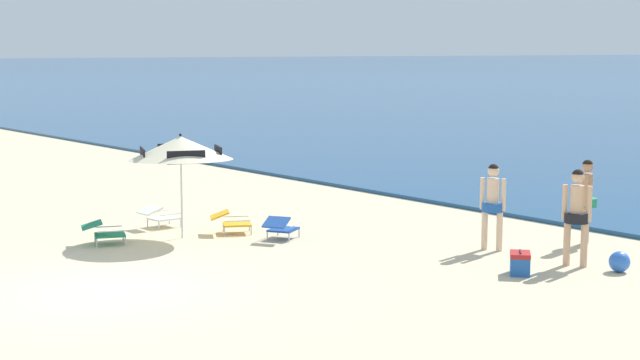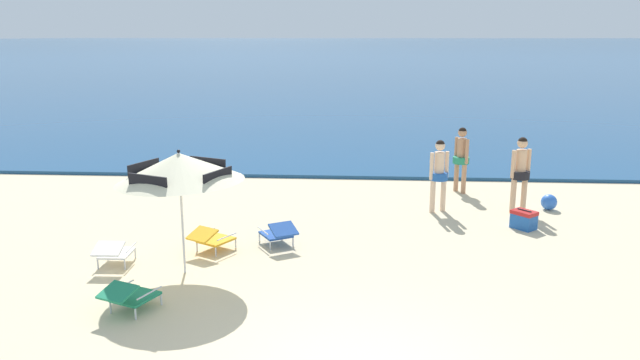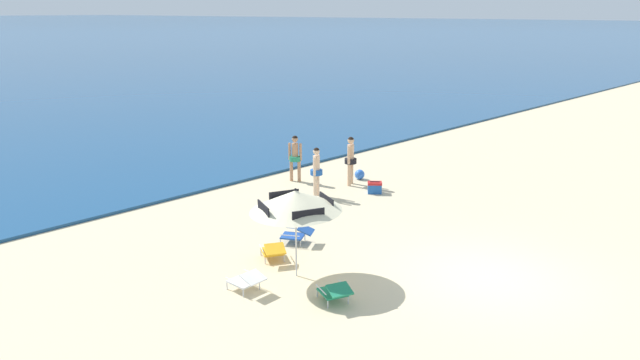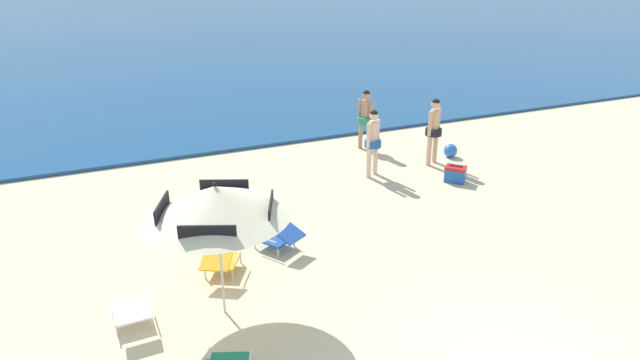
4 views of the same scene
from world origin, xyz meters
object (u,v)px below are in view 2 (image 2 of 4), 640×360
beach_umbrella_striped_main (179,167)px  person_standing_near_shore (461,155)px  lounge_chair_beside_umbrella (130,295)px  lounge_chair_spare_folded (114,252)px  lounge_chair_facing_sea (211,238)px  beach_ball (549,202)px  person_wading_in (439,171)px  lounge_chair_under_umbrella (279,233)px  cooler_box (524,220)px  person_standing_beside (521,169)px

beach_umbrella_striped_main → person_standing_near_shore: 8.39m
lounge_chair_beside_umbrella → person_standing_near_shore: person_standing_near_shore is taller
beach_umbrella_striped_main → lounge_chair_spare_folded: beach_umbrella_striped_main is taller
lounge_chair_facing_sea → beach_ball: bearing=24.8°
lounge_chair_spare_folded → person_standing_near_shore: bearing=39.5°
lounge_chair_facing_sea → person_standing_near_shore: 7.46m
lounge_chair_facing_sea → person_wading_in: (4.70, 3.07, 0.72)m
lounge_chair_under_umbrella → cooler_box: size_ratio=1.69×
beach_umbrella_striped_main → cooler_box: size_ratio=4.81×
beach_umbrella_striped_main → person_standing_near_shore: (5.73, 6.06, -0.90)m
lounge_chair_beside_umbrella → lounge_chair_under_umbrella: bearing=59.4°
lounge_chair_facing_sea → lounge_chair_spare_folded: 1.81m
cooler_box → lounge_chair_beside_umbrella: bearing=-146.8°
beach_ball → lounge_chair_facing_sea: bearing=-155.2°
person_standing_near_shore → lounge_chair_under_umbrella: bearing=-133.1°
lounge_chair_facing_sea → lounge_chair_spare_folded: (-1.58, -0.87, 0.00)m
lounge_chair_beside_umbrella → person_standing_beside: person_standing_beside is taller
lounge_chair_facing_sea → lounge_chair_beside_umbrella: bearing=-102.4°
cooler_box → beach_ball: cooler_box is taller
lounge_chair_facing_sea → person_wading_in: person_wading_in is taller
beach_umbrella_striped_main → lounge_chair_under_umbrella: beach_umbrella_striped_main is taller
lounge_chair_spare_folded → lounge_chair_facing_sea: bearing=28.9°
lounge_chair_under_umbrella → person_standing_beside: person_standing_beside is taller
lounge_chair_facing_sea → person_wading_in: 5.66m
lounge_chair_under_umbrella → lounge_chair_beside_umbrella: lounge_chair_under_umbrella is taller
cooler_box → beach_ball: 1.83m
person_standing_near_shore → person_wading_in: size_ratio=1.01×
beach_umbrella_striped_main → person_wading_in: size_ratio=1.68×
beach_ball → person_wading_in: bearing=-172.7°
lounge_chair_beside_umbrella → lounge_chair_spare_folded: size_ratio=1.12×
lounge_chair_facing_sea → person_standing_near_shore: person_standing_near_shore is taller
lounge_chair_facing_sea → cooler_box: 6.67m
person_wading_in → cooler_box: (1.71, -1.19, -0.79)m
lounge_chair_under_umbrella → person_standing_near_shore: (4.26, 4.56, 0.73)m
person_standing_near_shore → beach_ball: person_standing_near_shore is taller
lounge_chair_beside_umbrella → beach_ball: lounge_chair_beside_umbrella is taller
person_standing_near_shore → person_wading_in: (-0.81, -1.91, -0.01)m
lounge_chair_spare_folded → person_standing_beside: 9.16m
beach_umbrella_striped_main → person_wading_in: bearing=40.2°
cooler_box → beach_ball: size_ratio=1.60×
lounge_chair_under_umbrella → beach_ball: bearing=26.0°
person_wading_in → cooler_box: 2.23m
person_standing_near_shore → lounge_chair_beside_umbrella: bearing=-128.5°
beach_umbrella_striped_main → lounge_chair_spare_folded: (-1.36, 0.21, -1.63)m
beach_ball → person_standing_near_shore: bearing=140.2°
person_standing_beside → cooler_box: bearing=-98.5°
lounge_chair_beside_umbrella → cooler_box: bearing=33.2°
lounge_chair_under_umbrella → beach_umbrella_striped_main: bearing=-134.4°
lounge_chair_under_umbrella → lounge_chair_spare_folded: (-2.83, -1.29, 0.00)m
lounge_chair_under_umbrella → person_wading_in: person_wading_in is taller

